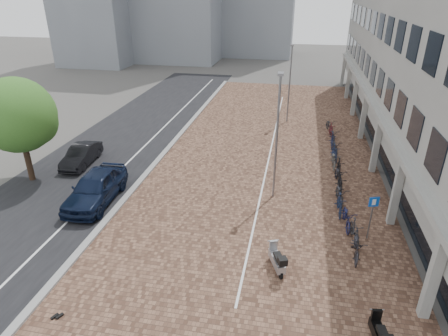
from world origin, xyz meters
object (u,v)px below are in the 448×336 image
scooter_front (277,259)px  scooter_mid (380,334)px  car_navy (96,188)px  parking_sign (372,212)px  car_dark (81,155)px

scooter_front → scooter_mid: size_ratio=1.04×
car_navy → parking_sign: 14.03m
car_navy → parking_sign: (14.00, -0.75, 0.62)m
car_navy → scooter_mid: (13.53, -6.80, -0.34)m
car_navy → car_dark: car_navy is taller
car_navy → car_dark: size_ratio=1.30×
car_dark → parking_sign: parking_sign is taller
car_navy → scooter_front: 10.67m
parking_sign → car_dark: bearing=146.1°
parking_sign → car_navy: bearing=159.3°
scooter_front → scooter_mid: 4.69m
scooter_mid → parking_sign: parking_sign is taller
car_navy → scooter_mid: car_navy is taller
car_navy → scooter_front: bearing=-22.8°
car_navy → car_dark: 5.44m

